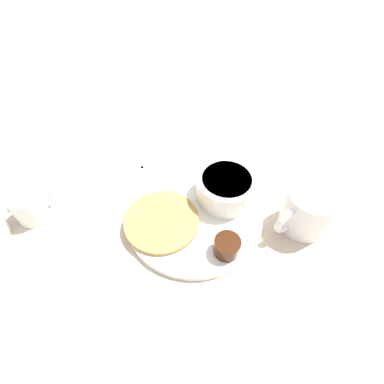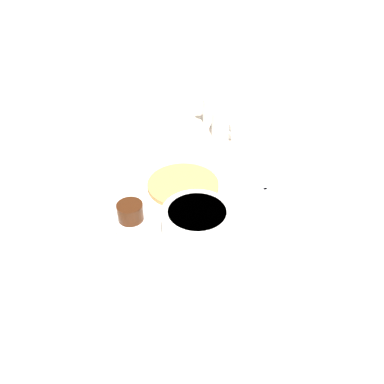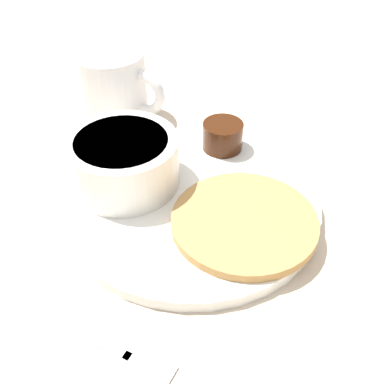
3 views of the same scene
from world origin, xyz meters
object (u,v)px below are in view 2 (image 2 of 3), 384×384
at_px(creamer_pitcher_near, 224,124).
at_px(bowl, 197,222).
at_px(fork, 269,194).
at_px(coffee_mug, 127,278).
at_px(plate, 183,210).
at_px(creamer_pitcher_far, 213,111).

bearing_deg(creamer_pitcher_near, bowl, -12.31).
height_order(creamer_pitcher_near, fork, creamer_pitcher_near).
bearing_deg(coffee_mug, bowl, 138.84).
bearing_deg(fork, creamer_pitcher_near, -164.81).
relative_size(plate, coffee_mug, 2.16).
bearing_deg(coffee_mug, fork, 133.65).
bearing_deg(creamer_pitcher_far, fork, 15.36).
height_order(plate, creamer_pitcher_far, creamer_pitcher_far).
xyz_separation_m(bowl, creamer_pitcher_far, (-0.42, 0.06, -0.01)).
distance_m(bowl, creamer_pitcher_far, 0.42).
bearing_deg(creamer_pitcher_near, plate, -19.09).
distance_m(bowl, fork, 0.19).
xyz_separation_m(bowl, fork, (-0.12, 0.14, -0.04)).
height_order(bowl, fork, bowl).
distance_m(coffee_mug, creamer_pitcher_near, 0.50).
bearing_deg(plate, creamer_pitcher_near, 160.91).
relative_size(bowl, creamer_pitcher_near, 1.47).
distance_m(coffee_mug, fork, 0.33).
relative_size(coffee_mug, fork, 0.78).
bearing_deg(plate, fork, 105.94).
relative_size(bowl, fork, 0.75).
bearing_deg(plate, creamer_pitcher_far, 167.36).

